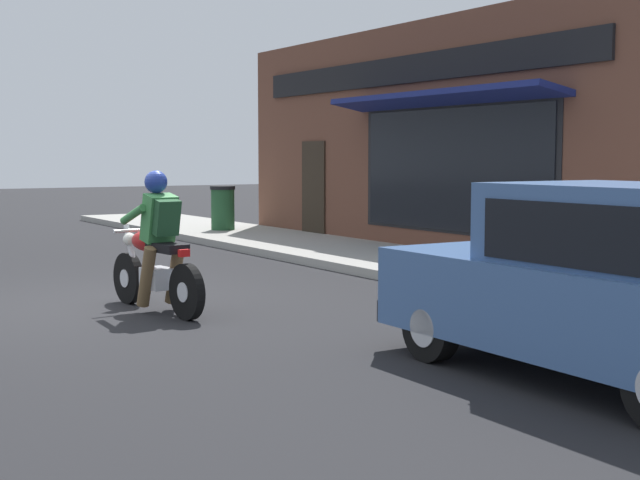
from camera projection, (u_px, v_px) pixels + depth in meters
name	position (u px, v px, depth m)	size (l,w,h in m)	color
ground_plane	(89.00, 305.00, 10.68)	(80.00, 80.00, 0.00)	black
sidewalk_curb	(336.00, 251.00, 16.11)	(2.60, 22.00, 0.14)	#9E9B93
storefront_building	(414.00, 138.00, 16.48)	(1.25, 11.27, 4.20)	brown
motorcycle_with_rider	(157.00, 253.00, 10.17)	(0.62, 2.02, 1.62)	black
car_hatchback	(605.00, 286.00, 6.99)	(1.67, 3.79, 1.57)	black
fire_hydrant	(588.00, 247.00, 11.87)	(0.36, 0.24, 0.88)	red
trash_bin	(223.00, 208.00, 19.86)	(0.56, 0.56, 0.98)	#23512D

